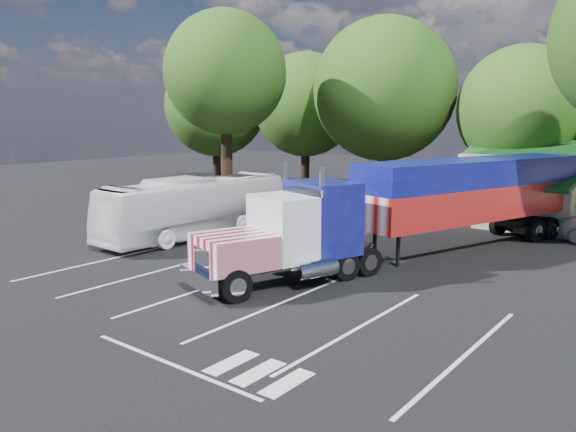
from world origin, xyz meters
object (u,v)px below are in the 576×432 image
Objects in this scene: tour_bus at (197,207)px; woman at (334,245)px; semi_truck at (433,200)px; bicycle at (369,250)px.

woman is at bearing 0.49° from tour_bus.
semi_truck is at bearing -33.98° from woman.
semi_truck is 3.83m from bicycle.
semi_truck reaches higher than tour_bus.
semi_truck is at bearing 32.93° from bicycle.
woman is 0.14× the size of tour_bus.
semi_truck is 10.96× the size of bicycle.
bicycle is at bearing 6.78° from tour_bus.
tour_bus reaches higher than bicycle.
tour_bus is (-9.73, -0.90, 1.06)m from bicycle.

